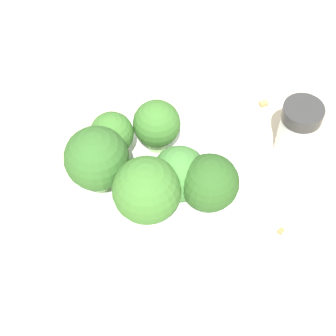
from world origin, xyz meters
The scene contains 11 objects.
ground_plane centered at (0.00, 0.00, 0.00)m, with size 3.00×3.00×0.00m, color beige.
bowl centered at (0.00, 0.00, 0.02)m, with size 0.18×0.18×0.04m, color white.
broccoli_floret_0 centered at (0.01, 0.03, 0.08)m, with size 0.05×0.05×0.06m.
broccoli_floret_1 centered at (-0.01, 0.00, 0.07)m, with size 0.05×0.05×0.05m.
broccoli_floret_2 centered at (0.06, -0.02, 0.07)m, with size 0.04×0.04×0.05m.
broccoli_floret_3 centered at (0.02, -0.04, 0.07)m, with size 0.04×0.04×0.05m.
broccoli_floret_4 centered at (-0.04, 0.01, 0.07)m, with size 0.05×0.05×0.06m.
broccoli_floret_5 centered at (0.06, 0.01, 0.08)m, with size 0.05×0.05×0.07m.
pepper_shaker centered at (-0.10, -0.11, 0.03)m, with size 0.04×0.04×0.06m.
almond_crumb_0 centered at (-0.10, -0.01, 0.00)m, with size 0.01×0.00×0.01m, color olive.
almond_crumb_1 centered at (-0.06, -0.16, 0.00)m, with size 0.01×0.01×0.01m, color #AD7F4C.
Camera 1 is at (-0.07, 0.25, 0.45)m, focal length 60.00 mm.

